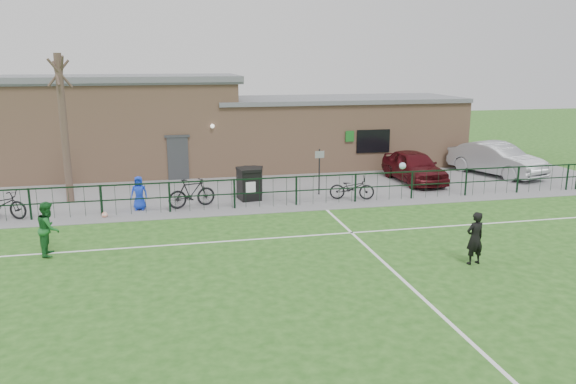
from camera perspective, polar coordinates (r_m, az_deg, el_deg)
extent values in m
plane|color=#235418|center=(15.11, 4.11, -9.13)|extent=(90.00, 90.00, 0.00)
cube|color=slate|center=(27.77, -3.76, 1.39)|extent=(34.00, 13.00, 0.02)
cube|color=white|center=(22.31, -1.54, -1.61)|extent=(28.00, 0.10, 0.01)
cube|color=white|center=(18.74, 0.66, -4.55)|extent=(28.00, 0.10, 0.01)
cube|color=white|center=(15.76, 11.18, -8.37)|extent=(0.10, 16.00, 0.01)
cube|color=black|center=(22.35, -1.65, 0.00)|extent=(28.00, 0.10, 1.20)
cylinder|color=#46342A|center=(24.36, -21.79, 5.90)|extent=(0.30, 0.30, 6.00)
cube|color=black|center=(23.95, -3.67, 0.90)|extent=(1.00, 1.07, 1.18)
cube|color=black|center=(23.49, -3.99, 0.75)|extent=(0.95, 1.05, 1.25)
cylinder|color=black|center=(24.24, 3.19, 2.06)|extent=(0.07, 0.07, 2.00)
imported|color=#470C12|center=(27.45, 12.69, 2.56)|extent=(1.91, 4.45, 1.50)
imported|color=#A0A2A7|center=(30.25, 20.39, 3.16)|extent=(3.34, 5.27, 1.64)
imported|color=black|center=(23.22, -27.07, -1.09)|extent=(2.17, 1.51, 1.08)
imported|color=black|center=(22.52, -9.75, -0.10)|extent=(2.00, 1.07, 1.16)
imported|color=black|center=(23.62, 6.52, 0.42)|extent=(1.97, 1.12, 0.98)
imported|color=#1636CE|center=(22.57, -14.90, -0.10)|extent=(0.69, 0.49, 1.33)
imported|color=black|center=(16.96, 18.46, -4.47)|extent=(0.62, 0.45, 1.56)
sphere|color=white|center=(18.50, 11.56, 2.62)|extent=(0.22, 0.22, 0.22)
imported|color=#1C6327|center=(18.31, -23.15, -3.42)|extent=(0.65, 0.82, 1.65)
sphere|color=white|center=(22.00, -18.12, -2.21)|extent=(0.22, 0.22, 0.22)
cube|color=tan|center=(30.41, -4.67, 5.75)|extent=(24.00, 5.00, 3.50)
cube|color=tan|center=(30.00, -16.82, 9.63)|extent=(11.52, 5.00, 1.20)
cube|color=#595C61|center=(29.96, -16.91, 11.01)|extent=(12.02, 5.40, 0.28)
cube|color=#595C61|center=(31.36, 5.00, 9.37)|extent=(13.44, 5.30, 0.22)
cube|color=#383A3D|center=(27.75, -11.11, 3.34)|extent=(1.00, 0.08, 2.10)
cube|color=black|center=(29.59, 8.65, 5.13)|extent=(1.80, 0.08, 1.20)
cube|color=#19661E|center=(29.06, 6.29, 5.65)|extent=(0.45, 0.04, 0.55)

